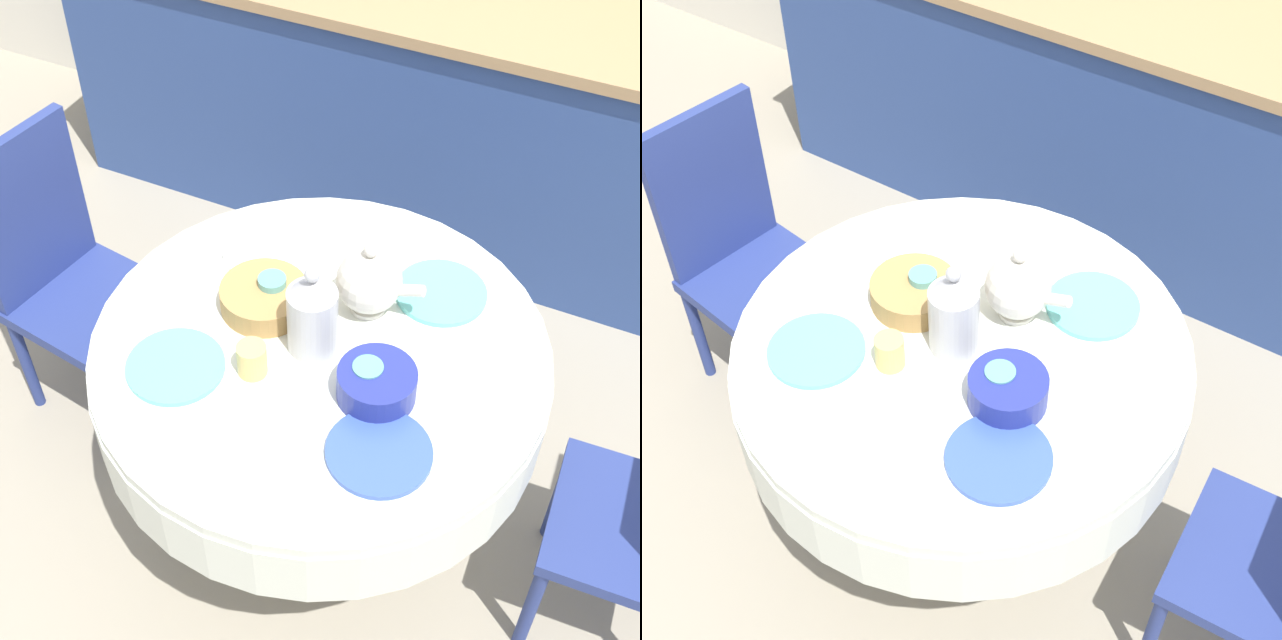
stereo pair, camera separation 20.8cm
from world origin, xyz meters
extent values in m
plane|color=#9E937F|center=(0.00, 0.00, 0.00)|extent=(12.00, 12.00, 0.00)
cube|color=#2D4784|center=(0.00, 1.43, 0.45)|extent=(3.20, 0.60, 0.91)
cube|color=#A37F56|center=(0.00, 1.43, 0.93)|extent=(3.24, 0.64, 0.04)
cylinder|color=brown|center=(0.00, 0.00, 0.02)|extent=(0.44, 0.44, 0.04)
cylinder|color=brown|center=(0.00, 0.00, 0.29)|extent=(0.11, 0.11, 0.50)
cylinder|color=silver|center=(0.00, 0.00, 0.63)|extent=(1.12, 1.12, 0.18)
cylinder|color=silver|center=(0.00, 0.00, 0.73)|extent=(1.11, 1.11, 0.03)
cube|color=navy|center=(0.83, 0.05, 0.41)|extent=(0.42, 0.42, 0.04)
cylinder|color=navy|center=(0.66, -0.14, 0.20)|extent=(0.04, 0.04, 0.39)
cylinder|color=navy|center=(0.64, 0.21, 0.20)|extent=(0.04, 0.04, 0.39)
cube|color=navy|center=(-0.82, 0.12, 0.41)|extent=(0.45, 0.45, 0.04)
cube|color=navy|center=(-1.00, 0.15, 0.69)|extent=(0.09, 0.38, 0.52)
cylinder|color=navy|center=(-0.62, 0.27, 0.20)|extent=(0.04, 0.04, 0.39)
cylinder|color=navy|center=(-0.67, -0.08, 0.20)|extent=(0.04, 0.04, 0.39)
cylinder|color=navy|center=(-0.97, 0.32, 0.20)|extent=(0.04, 0.04, 0.39)
cylinder|color=navy|center=(-1.02, -0.03, 0.20)|extent=(0.04, 0.04, 0.39)
cylinder|color=#60BCB7|center=(-0.27, -0.22, 0.76)|extent=(0.23, 0.23, 0.01)
cylinder|color=#DBB766|center=(-0.10, -0.15, 0.79)|extent=(0.07, 0.07, 0.08)
cylinder|color=#3856AD|center=(0.25, -0.24, 0.76)|extent=(0.23, 0.23, 0.01)
cylinder|color=#5BA39E|center=(0.16, -0.09, 0.79)|extent=(0.07, 0.07, 0.08)
cylinder|color=white|center=(-0.26, 0.23, 0.76)|extent=(0.23, 0.23, 0.01)
cylinder|color=#5BA39E|center=(-0.17, 0.07, 0.79)|extent=(0.07, 0.07, 0.08)
cylinder|color=#60BCB7|center=(0.21, 0.28, 0.76)|extent=(0.23, 0.23, 0.01)
cylinder|color=white|center=(0.04, 0.18, 0.79)|extent=(0.07, 0.07, 0.08)
cylinder|color=#B2B2B7|center=(-0.01, -0.02, 0.84)|extent=(0.12, 0.12, 0.18)
cone|color=#B2B2B7|center=(-0.01, -0.02, 0.94)|extent=(0.11, 0.11, 0.04)
sphere|color=#B2B2B7|center=(-0.01, -0.02, 0.98)|extent=(0.04, 0.04, 0.04)
cylinder|color=silver|center=(0.06, 0.16, 0.75)|extent=(0.09, 0.09, 0.01)
sphere|color=silver|center=(0.06, 0.16, 0.84)|extent=(0.16, 0.16, 0.16)
cylinder|color=silver|center=(0.15, 0.16, 0.85)|extent=(0.09, 0.03, 0.06)
sphere|color=silver|center=(0.06, 0.16, 0.94)|extent=(0.04, 0.04, 0.04)
cylinder|color=#AD844C|center=(-0.18, 0.05, 0.78)|extent=(0.22, 0.22, 0.06)
cylinder|color=navy|center=(0.18, -0.09, 0.79)|extent=(0.18, 0.18, 0.08)
camera|label=1|loc=(0.62, -1.30, 2.34)|focal=50.00mm
camera|label=2|loc=(0.80, -1.20, 2.34)|focal=50.00mm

